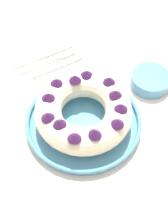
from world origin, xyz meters
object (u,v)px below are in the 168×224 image
(fork, at_px, (52,60))
(napkin, at_px, (130,217))
(cake_knife, at_px, (54,68))
(side_bowl, at_px, (150,80))
(serving_knife, at_px, (39,58))
(serving_dish, at_px, (84,123))
(bundt_cake, at_px, (84,112))

(fork, distance_m, napkin, 0.56)
(fork, xyz_separation_m, cake_knife, (0.03, -0.01, 0.00))
(side_bowl, bearing_deg, napkin, -43.70)
(napkin, bearing_deg, fork, 172.03)
(cake_knife, bearing_deg, side_bowl, 50.32)
(serving_knife, bearing_deg, side_bowl, 38.72)
(serving_knife, distance_m, side_bowl, 0.38)
(side_bowl, xyz_separation_m, napkin, (0.31, -0.29, -0.02))
(serving_dish, distance_m, cake_knife, 0.24)
(cake_knife, relative_size, napkin, 1.11)
(serving_dish, relative_size, napkin, 2.02)
(serving_dish, bearing_deg, napkin, -7.96)
(fork, relative_size, cake_knife, 1.15)
(serving_knife, height_order, side_bowl, side_bowl)
(fork, height_order, cake_knife, cake_knife)
(napkin, bearing_deg, side_bowl, 136.30)
(serving_dish, bearing_deg, side_bowl, 96.14)
(serving_knife, relative_size, cake_knife, 1.23)
(bundt_cake, xyz_separation_m, side_bowl, (-0.03, 0.26, -0.05))
(side_bowl, bearing_deg, serving_dish, -83.86)
(serving_dish, distance_m, side_bowl, 0.26)
(fork, bearing_deg, napkin, -2.54)
(serving_dish, relative_size, serving_knife, 1.48)
(serving_knife, relative_size, side_bowl, 1.83)
(serving_knife, bearing_deg, cake_knife, 15.23)
(serving_knife, distance_m, cake_knife, 0.07)
(bundt_cake, relative_size, cake_knife, 1.47)
(napkin, bearing_deg, cake_knife, 172.58)
(serving_dish, xyz_separation_m, fork, (-0.28, 0.04, -0.01))
(bundt_cake, height_order, side_bowl, bundt_cake)
(serving_dish, height_order, side_bowl, side_bowl)
(serving_dish, bearing_deg, fork, 172.03)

